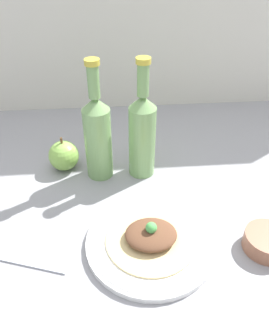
{
  "coord_description": "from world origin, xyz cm",
  "views": [
    {
      "loc": [
        -6.83,
        -53.37,
        52.73
      ],
      "look_at": [
        -2.27,
        1.98,
        10.46
      ],
      "focal_mm": 35.0,
      "sensor_mm": 36.0,
      "label": 1
    }
  ],
  "objects_px": {
    "apple": "(64,156)",
    "dipping_bowl": "(267,242)",
    "plate": "(152,241)",
    "cider_bottle_left": "(98,135)",
    "cider_bottle_right": "(142,133)",
    "plated_food": "(152,236)"
  },
  "relations": [
    {
      "from": "apple",
      "to": "dipping_bowl",
      "type": "distance_m",
      "value": 0.52
    },
    {
      "from": "plate",
      "to": "cider_bottle_left",
      "type": "bearing_deg",
      "value": 113.05
    },
    {
      "from": "plate",
      "to": "cider_bottle_right",
      "type": "relative_size",
      "value": 0.88
    },
    {
      "from": "cider_bottle_left",
      "to": "plate",
      "type": "bearing_deg",
      "value": -66.95
    },
    {
      "from": "plate",
      "to": "apple",
      "type": "height_order",
      "value": "apple"
    },
    {
      "from": "cider_bottle_left",
      "to": "apple",
      "type": "distance_m",
      "value": 0.13
    },
    {
      "from": "plated_food",
      "to": "cider_bottle_right",
      "type": "bearing_deg",
      "value": 89.14
    },
    {
      "from": "apple",
      "to": "dipping_bowl",
      "type": "height_order",
      "value": "apple"
    },
    {
      "from": "plated_food",
      "to": "dipping_bowl",
      "type": "distance_m",
      "value": 0.23
    },
    {
      "from": "plated_food",
      "to": "cider_bottle_right",
      "type": "height_order",
      "value": "cider_bottle_right"
    },
    {
      "from": "cider_bottle_right",
      "to": "plated_food",
      "type": "bearing_deg",
      "value": -90.86
    },
    {
      "from": "plate",
      "to": "plated_food",
      "type": "distance_m",
      "value": 0.02
    },
    {
      "from": "plated_food",
      "to": "apple",
      "type": "distance_m",
      "value": 0.34
    },
    {
      "from": "plated_food",
      "to": "apple",
      "type": "bearing_deg",
      "value": 125.49
    },
    {
      "from": "cider_bottle_left",
      "to": "cider_bottle_right",
      "type": "xyz_separation_m",
      "value": [
        0.11,
        0.0,
        0.0
      ]
    },
    {
      "from": "dipping_bowl",
      "to": "plate",
      "type": "bearing_deg",
      "value": 173.07
    },
    {
      "from": "plate",
      "to": "cider_bottle_right",
      "type": "distance_m",
      "value": 0.27
    },
    {
      "from": "dipping_bowl",
      "to": "cider_bottle_left",
      "type": "bearing_deg",
      "value": 140.67
    },
    {
      "from": "dipping_bowl",
      "to": "plated_food",
      "type": "bearing_deg",
      "value": 173.07
    },
    {
      "from": "plated_food",
      "to": "cider_bottle_left",
      "type": "xyz_separation_m",
      "value": [
        -0.1,
        0.24,
        0.09
      ]
    },
    {
      "from": "cider_bottle_right",
      "to": "apple",
      "type": "height_order",
      "value": "cider_bottle_right"
    },
    {
      "from": "cider_bottle_left",
      "to": "dipping_bowl",
      "type": "relative_size",
      "value": 3.22
    }
  ]
}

